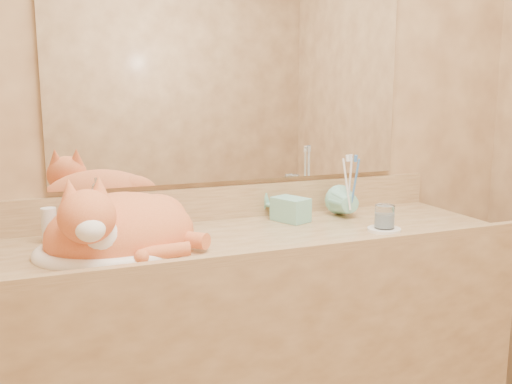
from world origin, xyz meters
name	(u,v)px	position (x,y,z in m)	size (l,w,h in m)	color
wall_back	(236,107)	(0.00, 1.00, 1.25)	(2.40, 0.02, 2.50)	olive
vanity_counter	(265,356)	(0.00, 0.72, 0.42)	(1.60, 0.55, 0.85)	olive
mirror	(237,67)	(0.00, 0.99, 1.39)	(1.30, 0.02, 0.80)	white
sink_basin	(112,229)	(-0.49, 0.70, 0.92)	(0.44, 0.36, 0.14)	white
faucet	(104,214)	(-0.49, 0.87, 0.93)	(0.04, 0.11, 0.15)	white
cat	(118,226)	(-0.47, 0.70, 0.93)	(0.45, 0.36, 0.24)	#D86032
soap_dispenser	(304,197)	(0.18, 0.81, 0.95)	(0.09, 0.09, 0.19)	#7AC3AD
toothbrush_cup	(350,206)	(0.37, 0.80, 0.90)	(0.11, 0.11, 0.10)	#7AC3AD
toothbrushes	(351,181)	(0.37, 0.80, 0.99)	(0.04, 0.04, 0.24)	white
saucer	(384,230)	(0.39, 0.62, 0.85)	(0.11, 0.11, 0.01)	white
water_glass	(385,217)	(0.39, 0.62, 0.90)	(0.07, 0.07, 0.08)	silver
lotion_bottle	(49,226)	(-0.65, 0.87, 0.90)	(0.05, 0.05, 0.11)	white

